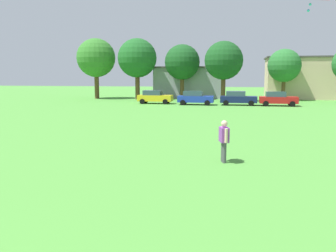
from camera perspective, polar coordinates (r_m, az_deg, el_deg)
ground_plane at (r=32.63m, az=0.13°, el=1.82°), size 160.00×160.00×0.00m
adult_bystander at (r=14.80m, az=8.91°, el=-1.83°), size 0.46×0.80×1.74m
parked_car_yellow_0 at (r=45.37m, az=-2.15°, el=4.66°), size 4.30×2.02×1.68m
parked_car_blue_1 at (r=43.61m, az=4.34°, el=4.51°), size 4.30×2.02×1.68m
parked_car_navy_2 at (r=43.74m, az=11.07°, el=4.39°), size 4.30×2.02×1.68m
parked_car_red_3 at (r=43.82m, az=17.07°, el=4.19°), size 4.30×2.02×1.68m
tree_far_left at (r=56.44m, az=-11.40°, el=10.57°), size 5.85×5.85×9.12m
tree_left at (r=53.91m, az=-4.93°, el=10.71°), size 5.75×5.75×8.97m
tree_center_left at (r=53.62m, az=2.29°, el=10.11°), size 5.19×5.19×8.09m
tree_center_right at (r=50.32m, az=8.87°, el=10.25°), size 5.27×5.27×8.21m
tree_right at (r=53.75m, az=18.05°, el=9.12°), size 4.66×4.66×7.26m
house_left at (r=58.73m, az=3.50°, el=7.00°), size 10.91×8.21×4.91m
house_right at (r=59.16m, az=20.88°, el=7.19°), size 11.75×7.11×6.34m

